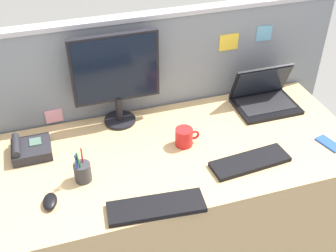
% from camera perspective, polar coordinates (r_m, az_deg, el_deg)
% --- Properties ---
extents(ground_plane, '(10.00, 10.00, 0.00)m').
position_cam_1_polar(ground_plane, '(2.62, 0.34, -15.70)').
color(ground_plane, slate).
extents(desk, '(1.88, 0.79, 0.73)m').
position_cam_1_polar(desk, '(2.34, 0.37, -10.25)').
color(desk, tan).
rests_on(desk, ground_plane).
extents(cubicle_divider, '(2.16, 0.08, 1.26)m').
position_cam_1_polar(cubicle_divider, '(2.48, -2.69, 1.12)').
color(cubicle_divider, gray).
rests_on(cubicle_divider, ground_plane).
extents(desktop_monitor, '(0.44, 0.17, 0.50)m').
position_cam_1_polar(desktop_monitor, '(2.16, -6.95, 6.93)').
color(desktop_monitor, black).
rests_on(desktop_monitor, desk).
extents(laptop, '(0.34, 0.26, 0.22)m').
position_cam_1_polar(laptop, '(2.45, 12.62, 3.90)').
color(laptop, black).
rests_on(laptop, desk).
extents(desk_phone, '(0.18, 0.17, 0.09)m').
position_cam_1_polar(desk_phone, '(2.16, -17.87, -2.95)').
color(desk_phone, '#232328').
rests_on(desk_phone, desk).
extents(keyboard_main, '(0.42, 0.16, 0.02)m').
position_cam_1_polar(keyboard_main, '(1.81, -1.58, -10.71)').
color(keyboard_main, black).
rests_on(keyboard_main, desk).
extents(keyboard_spare, '(0.39, 0.16, 0.02)m').
position_cam_1_polar(keyboard_spare, '(2.05, 10.85, -4.68)').
color(keyboard_spare, black).
rests_on(keyboard_spare, desk).
extents(computer_mouse_right_hand, '(0.07, 0.11, 0.03)m').
position_cam_1_polar(computer_mouse_right_hand, '(1.89, -15.42, -9.63)').
color(computer_mouse_right_hand, black).
rests_on(computer_mouse_right_hand, desk).
extents(pen_cup, '(0.08, 0.08, 0.18)m').
position_cam_1_polar(pen_cup, '(1.95, -11.30, -5.98)').
color(pen_cup, '#333338').
rests_on(pen_cup, desk).
extents(cell_phone_blue_case, '(0.09, 0.14, 0.01)m').
position_cam_1_polar(cell_phone_blue_case, '(2.28, 20.61, -2.20)').
color(cell_phone_blue_case, blue).
rests_on(cell_phone_blue_case, desk).
extents(coffee_mug, '(0.12, 0.09, 0.09)m').
position_cam_1_polar(coffee_mug, '(2.11, 2.20, -1.46)').
color(coffee_mug, red).
rests_on(coffee_mug, desk).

